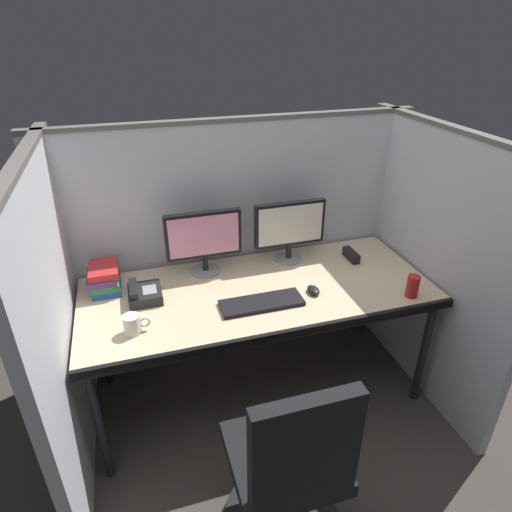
{
  "coord_description": "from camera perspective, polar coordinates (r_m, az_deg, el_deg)",
  "views": [
    {
      "loc": [
        -0.6,
        -1.64,
        2.04
      ],
      "look_at": [
        0.0,
        0.35,
        0.92
      ],
      "focal_mm": 30.87,
      "sensor_mm": 36.0,
      "label": 1
    }
  ],
  "objects": [
    {
      "name": "coffee_mug",
      "position": [
        2.15,
        -15.69,
        -8.51
      ],
      "size": [
        0.13,
        0.08,
        0.09
      ],
      "color": "silver",
      "rests_on": "desk"
    },
    {
      "name": "desk_phone",
      "position": [
        2.39,
        -14.33,
        -4.73
      ],
      "size": [
        0.17,
        0.19,
        0.09
      ],
      "color": "black",
      "rests_on": "desk"
    },
    {
      "name": "cubicle_partition_left",
      "position": [
        2.26,
        -23.99,
        -8.15
      ],
      "size": [
        0.06,
        1.41,
        1.57
      ],
      "color": "silver",
      "rests_on": "ground"
    },
    {
      "name": "cubicle_partition_rear",
      "position": [
        2.76,
        -2.38,
        1.35
      ],
      "size": [
        2.21,
        0.06,
        1.57
      ],
      "color": "silver",
      "rests_on": "ground"
    },
    {
      "name": "keyboard_main",
      "position": [
        2.28,
        0.74,
        -6.09
      ],
      "size": [
        0.43,
        0.15,
        0.02
      ],
      "primitive_type": "cube",
      "color": "black",
      "rests_on": "desk"
    },
    {
      "name": "monitor_left",
      "position": [
        2.49,
        -6.78,
        2.26
      ],
      "size": [
        0.43,
        0.17,
        0.37
      ],
      "color": "gray",
      "rests_on": "desk"
    },
    {
      "name": "desk",
      "position": [
        2.43,
        0.43,
        -5.44
      ],
      "size": [
        1.9,
        0.8,
        0.74
      ],
      "color": "beige",
      "rests_on": "ground"
    },
    {
      "name": "red_stapler",
      "position": [
        2.75,
        12.22,
        0.12
      ],
      "size": [
        0.04,
        0.15,
        0.06
      ],
      "primitive_type": "cube",
      "color": "black",
      "rests_on": "desk"
    },
    {
      "name": "book_stack",
      "position": [
        2.51,
        -19.07,
        -2.72
      ],
      "size": [
        0.16,
        0.22,
        0.14
      ],
      "color": "#1E478C",
      "rests_on": "desk"
    },
    {
      "name": "monitor_right",
      "position": [
        2.61,
        4.39,
        3.71
      ],
      "size": [
        0.43,
        0.17,
        0.37
      ],
      "color": "gray",
      "rests_on": "desk"
    },
    {
      "name": "office_chair",
      "position": [
        2.03,
        4.09,
        -27.31
      ],
      "size": [
        0.52,
        0.52,
        0.97
      ],
      "rotation": [
        0.0,
        0.0,
        -0.06
      ],
      "color": "black",
      "rests_on": "ground"
    },
    {
      "name": "ground_plane",
      "position": [
        2.69,
        2.32,
        -21.14
      ],
      "size": [
        8.0,
        8.0,
        0.0
      ],
      "primitive_type": "plane",
      "color": "#423D38"
    },
    {
      "name": "cubicle_partition_right",
      "position": [
        2.74,
        21.34,
        -0.96
      ],
      "size": [
        0.06,
        1.41,
        1.57
      ],
      "color": "silver",
      "rests_on": "ground"
    },
    {
      "name": "soda_can",
      "position": [
        2.47,
        19.57,
        -3.67
      ],
      "size": [
        0.07,
        0.07,
        0.12
      ],
      "primitive_type": "cylinder",
      "color": "red",
      "rests_on": "desk"
    },
    {
      "name": "computer_mouse",
      "position": [
        2.39,
        7.44,
        -4.41
      ],
      "size": [
        0.06,
        0.1,
        0.04
      ],
      "color": "black",
      "rests_on": "desk"
    }
  ]
}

